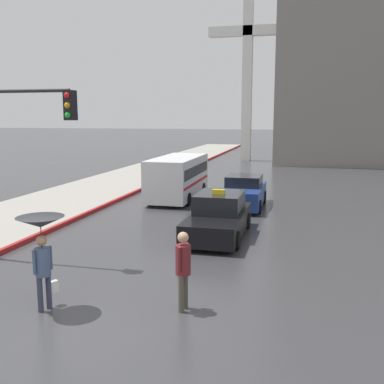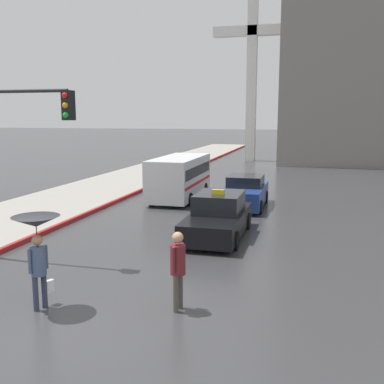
{
  "view_description": "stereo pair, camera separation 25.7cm",
  "coord_description": "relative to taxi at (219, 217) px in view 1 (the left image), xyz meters",
  "views": [
    {
      "loc": [
        4.53,
        -7.12,
        4.2
      ],
      "look_at": [
        0.52,
        9.16,
        1.4
      ],
      "focal_mm": 42.0,
      "sensor_mm": 36.0,
      "label": 1
    },
    {
      "loc": [
        4.78,
        -7.06,
        4.2
      ],
      "look_at": [
        0.52,
        9.16,
        1.4
      ],
      "focal_mm": 42.0,
      "sensor_mm": 36.0,
      "label": 2
    }
  ],
  "objects": [
    {
      "name": "pedestrian_man",
      "position": [
        0.39,
        -6.33,
        0.38
      ],
      "size": [
        0.39,
        0.49,
        1.78
      ],
      "rotation": [
        0.0,
        0.0,
        -1.74
      ],
      "color": "#4C473D",
      "rests_on": "ground_plane"
    },
    {
      "name": "pedestrian_with_umbrella",
      "position": [
        -2.57,
        -7.05,
        0.97
      ],
      "size": [
        1.02,
        1.02,
        2.11
      ],
      "rotation": [
        0.0,
        0.0,
        1.17
      ],
      "color": "#2D3347",
      "rests_on": "ground_plane"
    },
    {
      "name": "ambulance_van",
      "position": [
        -3.41,
        6.8,
        0.52
      ],
      "size": [
        2.12,
        5.56,
        2.18
      ],
      "rotation": [
        0.0,
        0.0,
        3.15
      ],
      "color": "silver",
      "rests_on": "ground_plane"
    },
    {
      "name": "taxi",
      "position": [
        0.0,
        0.0,
        0.0
      ],
      "size": [
        1.91,
        4.58,
        1.7
      ],
      "rotation": [
        0.0,
        0.0,
        3.14
      ],
      "color": "black",
      "rests_on": "ground_plane"
    },
    {
      "name": "ground_plane",
      "position": [
        -1.73,
        -8.22,
        -0.69
      ],
      "size": [
        300.0,
        300.0,
        0.0
      ],
      "primitive_type": "plane",
      "color": "#38383A"
    },
    {
      "name": "monument_cross",
      "position": [
        -2.6,
        28.6,
        8.9
      ],
      "size": [
        7.44,
        0.9,
        16.91
      ],
      "color": "white",
      "rests_on": "ground_plane"
    },
    {
      "name": "sedan_red",
      "position": [
        0.17,
        5.52,
        -0.0
      ],
      "size": [
        1.91,
        4.22,
        1.48
      ],
      "rotation": [
        0.0,
        0.0,
        3.14
      ],
      "color": "navy",
      "rests_on": "ground_plane"
    },
    {
      "name": "traffic_light",
      "position": [
        -5.33,
        -4.12,
        2.96
      ],
      "size": [
        3.69,
        0.38,
        5.22
      ],
      "color": "black",
      "rests_on": "ground_plane"
    }
  ]
}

